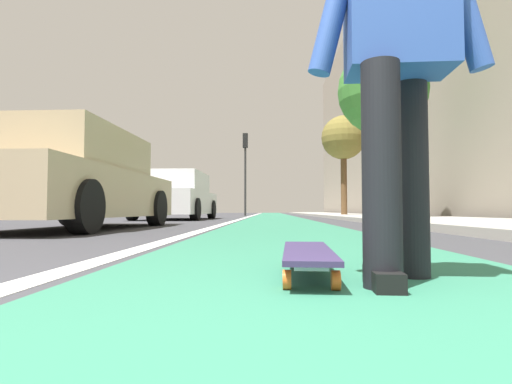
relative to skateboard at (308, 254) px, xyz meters
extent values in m
plane|color=#38383D|center=(8.64, -0.05, -0.09)|extent=(80.00, 80.00, 0.00)
cube|color=#2D7256|center=(22.64, -0.05, -0.09)|extent=(56.00, 2.01, 0.00)
cube|color=silver|center=(18.64, 1.10, -0.09)|extent=(52.00, 0.16, 0.01)
cube|color=#9E9B93|center=(16.64, -3.56, -0.04)|extent=(52.00, 3.20, 0.11)
cube|color=gray|center=(20.64, -6.11, 6.64)|extent=(40.00, 1.20, 13.46)
cylinder|color=orange|center=(0.30, 0.07, -0.06)|extent=(0.07, 0.03, 0.07)
cylinder|color=orange|center=(0.30, -0.10, -0.06)|extent=(0.07, 0.03, 0.07)
cylinder|color=orange|center=(-0.30, 0.10, -0.06)|extent=(0.07, 0.03, 0.07)
cylinder|color=orange|center=(-0.30, -0.07, -0.06)|extent=(0.07, 0.03, 0.07)
cube|color=silver|center=(0.30, -0.02, -0.01)|extent=(0.07, 0.12, 0.02)
cube|color=silver|center=(-0.30, 0.02, -0.01)|extent=(0.07, 0.12, 0.02)
cube|color=#33284C|center=(0.00, 0.00, 0.01)|extent=(0.85, 0.24, 0.02)
cylinder|color=black|center=(-0.26, -0.24, 0.32)|extent=(0.14, 0.14, 0.82)
cylinder|color=black|center=(-0.01, -0.44, 0.32)|extent=(0.14, 0.14, 0.82)
cube|color=black|center=(-0.26, -0.24, -0.06)|extent=(0.26, 0.11, 0.07)
cylinder|color=#2D4C99|center=(-0.14, -0.11, 1.03)|extent=(0.10, 0.24, 0.60)
cube|color=tan|center=(4.37, 3.12, 0.44)|extent=(4.52, 1.86, 0.70)
cube|color=tan|center=(4.22, 3.12, 1.09)|extent=(2.50, 1.66, 0.60)
cube|color=#4C606B|center=(5.45, 3.09, 1.09)|extent=(0.08, 1.53, 0.51)
cylinder|color=black|center=(5.78, 3.90, 0.23)|extent=(0.66, 0.24, 0.65)
cylinder|color=black|center=(5.74, 2.25, 0.23)|extent=(0.66, 0.24, 0.65)
cylinder|color=black|center=(2.96, 2.33, 0.23)|extent=(0.66, 0.24, 0.65)
cube|color=silver|center=(11.07, 3.12, 0.43)|extent=(4.60, 1.99, 0.70)
cube|color=silver|center=(10.92, 3.13, 1.08)|extent=(2.55, 1.80, 0.60)
cube|color=#4C606B|center=(12.17, 3.10, 1.08)|extent=(0.08, 1.67, 0.51)
cylinder|color=black|center=(12.50, 4.00, 0.22)|extent=(0.64, 0.23, 0.64)
cylinder|color=black|center=(12.47, 2.19, 0.22)|extent=(0.64, 0.23, 0.64)
cylinder|color=black|center=(9.67, 4.06, 0.22)|extent=(0.64, 0.23, 0.64)
cylinder|color=black|center=(9.64, 2.25, 0.22)|extent=(0.64, 0.23, 0.64)
cylinder|color=#2D2D2D|center=(20.71, 1.50, 1.80)|extent=(0.12, 0.12, 3.79)
cube|color=black|center=(20.71, 1.50, 4.09)|extent=(0.24, 0.28, 0.80)
sphere|color=#360606|center=(20.84, 1.50, 4.35)|extent=(0.16, 0.16, 0.16)
sphere|color=#392907|center=(20.84, 1.50, 4.09)|extent=(0.16, 0.16, 0.16)
sphere|color=green|center=(20.84, 1.50, 3.83)|extent=(0.16, 0.16, 0.16)
cylinder|color=brown|center=(10.14, -3.16, 1.36)|extent=(0.29, 0.29, 2.90)
sphere|color=#3D7F33|center=(10.14, -3.16, 3.72)|extent=(2.60, 2.60, 2.60)
cylinder|color=brown|center=(16.44, -3.16, 1.34)|extent=(0.27, 0.27, 2.87)
sphere|color=olive|center=(16.44, -3.16, 3.47)|extent=(1.97, 1.97, 1.97)
camera|label=1|loc=(-1.74, 0.16, 0.19)|focal=28.51mm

